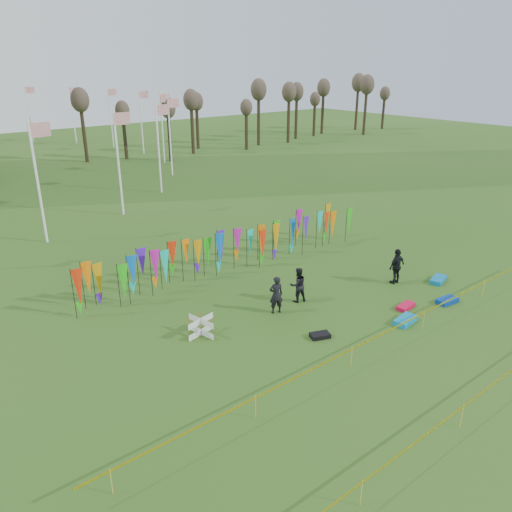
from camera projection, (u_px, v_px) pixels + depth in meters
ground at (355, 335)px, 22.07m from camera, size 160.00×160.00×0.00m
banner_row at (234, 245)px, 28.49m from camera, size 18.64×0.64×2.37m
caution_tape_near at (381, 335)px, 20.54m from camera, size 26.00×0.02×0.90m
caution_tape_far at (488, 389)px, 17.20m from camera, size 26.00×0.02×0.90m
tree_line at (269, 99)px, 70.38m from camera, size 53.92×1.92×7.84m
box_kite at (201, 327)px, 21.92m from camera, size 0.77×0.77×0.86m
person_left at (276, 295)px, 23.71m from camera, size 0.82×0.72×1.89m
person_mid at (298, 285)px, 24.87m from camera, size 0.99×0.76×1.80m
person_right at (397, 266)px, 26.88m from camera, size 1.17×0.68×1.98m
kite_bag_turquoise at (405, 320)px, 23.06m from camera, size 1.33×0.80×0.25m
kite_bag_blue at (447, 301)px, 24.98m from camera, size 1.18×0.71×0.23m
kite_bag_red at (406, 306)px, 24.44m from camera, size 1.13×0.62×0.20m
kite_bag_black at (320, 335)px, 21.86m from camera, size 0.97×0.77×0.20m
kite_bag_teal at (438, 280)px, 27.36m from camera, size 1.36×0.92×0.24m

